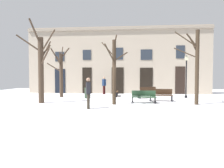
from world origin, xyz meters
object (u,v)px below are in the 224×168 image
at_px(streetlamp, 186,72).
at_px(bench_facing_shops, 147,92).
at_px(tree_right_of_center, 41,66).
at_px(bench_back_to_back_left, 144,97).
at_px(litter_bin, 87,93).
at_px(tree_foreground, 114,69).
at_px(tree_near_facade, 196,64).
at_px(bench_near_lamp, 115,91).
at_px(person_crossing_plaza, 104,84).
at_px(tree_left_of_center, 61,73).
at_px(person_strolling, 88,91).
at_px(bench_by_litter_bin, 161,95).

distance_m(streetlamp, bench_facing_shops, 3.68).
distance_m(tree_right_of_center, bench_facing_shops, 8.54).
bearing_deg(bench_back_to_back_left, litter_bin, 150.53).
distance_m(tree_foreground, bench_facing_shops, 4.99).
bearing_deg(tree_foreground, tree_near_facade, 4.65).
xyz_separation_m(bench_near_lamp, person_crossing_plaza, (-1.23, 2.02, 0.54)).
xyz_separation_m(tree_left_of_center, tree_right_of_center, (-0.02, -3.91, 0.35)).
height_order(streetlamp, person_strolling, streetlamp).
bearing_deg(bench_back_to_back_left, tree_near_facade, -5.21).
bearing_deg(bench_facing_shops, tree_foreground, 23.69).
height_order(streetlamp, bench_near_lamp, streetlamp).
xyz_separation_m(bench_facing_shops, person_crossing_plaza, (-4.02, 3.19, 0.50)).
bearing_deg(streetlamp, tree_near_facade, -96.52).
distance_m(tree_near_facade, bench_facing_shops, 4.98).
distance_m(tree_foreground, bench_by_litter_bin, 4.24).
xyz_separation_m(bench_back_to_back_left, person_strolling, (-3.24, -2.69, 0.54)).
distance_m(streetlamp, person_strolling, 9.47).
bearing_deg(bench_back_to_back_left, bench_near_lamp, 119.11).
distance_m(bench_by_litter_bin, person_crossing_plaza, 7.11).
xyz_separation_m(tree_left_of_center, bench_by_litter_bin, (8.23, -2.14, -1.68)).
height_order(tree_right_of_center, person_crossing_plaza, tree_right_of_center).
bearing_deg(litter_bin, streetlamp, 6.84).
bearing_deg(bench_by_litter_bin, bench_back_to_back_left, -135.21).
bearing_deg(bench_facing_shops, tree_left_of_center, -36.13).
height_order(tree_near_facade, streetlamp, tree_near_facade).
height_order(tree_foreground, bench_by_litter_bin, tree_foreground).
bearing_deg(person_strolling, bench_facing_shops, -50.71).
xyz_separation_m(tree_near_facade, streetlamp, (0.46, 3.98, -0.40)).
relative_size(bench_facing_shops, person_strolling, 0.93).
distance_m(bench_near_lamp, bench_by_litter_bin, 4.80).
relative_size(tree_right_of_center, person_strolling, 3.15).
bearing_deg(bench_back_to_back_left, person_crossing_plaza, 120.23).
bearing_deg(person_crossing_plaza, tree_near_facade, -104.66).
bearing_deg(person_strolling, tree_right_of_center, 41.71).
relative_size(tree_near_facade, bench_near_lamp, 2.83).
bearing_deg(tree_foreground, person_strolling, -124.27).
distance_m(tree_right_of_center, litter_bin, 4.53).
xyz_separation_m(bench_near_lamp, bench_back_to_back_left, (2.30, -4.35, -0.02)).
relative_size(bench_near_lamp, bench_back_to_back_left, 1.02).
xyz_separation_m(tree_left_of_center, streetlamp, (10.64, 0.26, 0.05)).
xyz_separation_m(tree_left_of_center, bench_near_lamp, (4.60, 1.01, -1.68)).
height_order(tree_foreground, bench_facing_shops, tree_foreground).
xyz_separation_m(bench_near_lamp, person_strolling, (-0.93, -7.04, 0.52)).
xyz_separation_m(tree_foreground, bench_back_to_back_left, (1.95, 0.80, -1.82)).
bearing_deg(bench_facing_shops, tree_near_facade, 93.23).
bearing_deg(tree_foreground, person_crossing_plaza, 102.42).
relative_size(litter_bin, bench_facing_shops, 0.57).
distance_m(streetlamp, bench_back_to_back_left, 5.48).
bearing_deg(tree_foreground, bench_near_lamp, 93.91).
height_order(litter_bin, bench_back_to_back_left, litter_bin).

